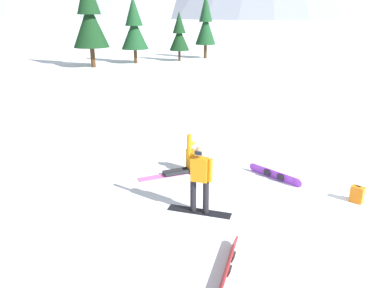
# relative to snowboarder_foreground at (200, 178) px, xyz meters

# --- Properties ---
(ground_plane) EXTENTS (800.00, 800.00, 0.00)m
(ground_plane) POSITION_rel_snowboarder_foreground_xyz_m (3.79, -0.49, -0.94)
(ground_plane) COLOR white
(snowboarder_foreground) EXTENTS (1.58, 0.85, 2.00)m
(snowboarder_foreground) POSITION_rel_snowboarder_foreground_xyz_m (0.00, 0.00, 0.00)
(snowboarder_foreground) COLOR black
(snowboarder_foreground) RESTS_ON ground_plane
(snowboarder_midground) EXTENTS (1.83, 0.93, 1.01)m
(snowboarder_midground) POSITION_rel_snowboarder_foreground_xyz_m (-0.14, 2.43, -0.59)
(snowboarder_midground) COLOR black
(snowboarder_midground) RESTS_ON ground_plane
(loose_snowboard_near_left) EXTENTS (1.20, 1.46, 0.27)m
(loose_snowboard_near_left) POSITION_rel_snowboarder_foreground_xyz_m (2.41, 1.74, -0.80)
(loose_snowboard_near_left) COLOR #993FD8
(loose_snowboard_near_left) RESTS_ON ground_plane
(loose_snowboard_far_spare) EXTENTS (0.75, 1.71, 0.28)m
(loose_snowboard_far_spare) POSITION_rel_snowboarder_foreground_xyz_m (0.32, -2.26, -0.80)
(loose_snowboard_far_spare) COLOR red
(loose_snowboard_far_spare) RESTS_ON ground_plane
(backpack_orange) EXTENTS (0.38, 0.38, 0.47)m
(backpack_orange) POSITION_rel_snowboarder_foreground_xyz_m (4.14, 0.17, -0.73)
(backpack_orange) COLOR orange
(backpack_orange) RESTS_ON ground_plane
(pine_tree_tall) EXTENTS (1.90, 1.90, 4.54)m
(pine_tree_tall) POSITION_rel_snowboarder_foreground_xyz_m (1.15, 29.04, 1.54)
(pine_tree_tall) COLOR #472D19
(pine_tree_tall) RESTS_ON ground_plane
(pine_tree_leaning) EXTENTS (2.98, 2.98, 7.60)m
(pine_tree_leaning) POSITION_rel_snowboarder_foreground_xyz_m (-6.49, 25.51, 3.20)
(pine_tree_leaning) COLOR #472D19
(pine_tree_leaning) RESTS_ON ground_plane
(pine_tree_slender) EXTENTS (2.03, 2.03, 6.23)m
(pine_tree_slender) POSITION_rel_snowboarder_foreground_xyz_m (3.90, 30.95, 2.45)
(pine_tree_slender) COLOR #472D19
(pine_tree_slender) RESTS_ON ground_plane
(pine_tree_broad) EXTENTS (2.44, 2.44, 5.85)m
(pine_tree_broad) POSITION_rel_snowboarder_foreground_xyz_m (-2.97, 27.74, 2.25)
(pine_tree_broad) COLOR #472D19
(pine_tree_broad) RESTS_ON ground_plane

